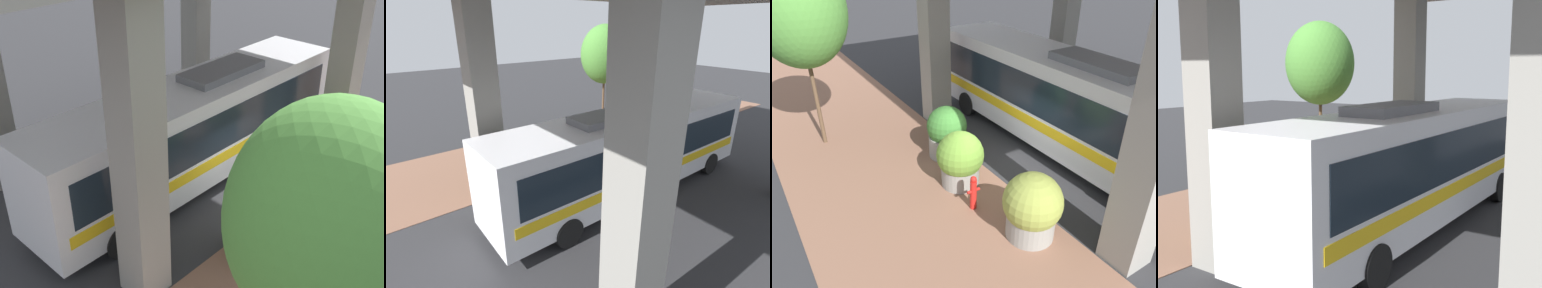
# 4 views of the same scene
# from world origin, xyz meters

# --- Properties ---
(ground_plane) EXTENTS (80.00, 80.00, 0.00)m
(ground_plane) POSITION_xyz_m (0.00, 0.00, 0.00)
(ground_plane) COLOR #2D2D30
(ground_plane) RESTS_ON ground
(sidewalk_strip) EXTENTS (6.00, 40.00, 0.02)m
(sidewalk_strip) POSITION_xyz_m (-3.00, 0.00, 0.01)
(sidewalk_strip) COLOR #845B47
(sidewalk_strip) RESTS_ON ground
(bus) EXTENTS (2.58, 12.07, 3.62)m
(bus) POSITION_xyz_m (2.99, 0.13, 1.96)
(bus) COLOR silver
(bus) RESTS_ON ground
(fire_hydrant) EXTENTS (0.40, 0.19, 1.10)m
(fire_hydrant) POSITION_xyz_m (-1.53, -1.14, 0.55)
(fire_hydrant) COLOR red
(fire_hydrant) RESTS_ON ground
(planter_front) EXTENTS (1.46, 1.46, 1.80)m
(planter_front) POSITION_xyz_m (-1.20, 0.08, 0.90)
(planter_front) COLOR gray
(planter_front) RESTS_ON ground
(planter_middle) EXTENTS (1.53, 1.53, 1.85)m
(planter_middle) POSITION_xyz_m (-0.89, -2.84, 0.91)
(planter_middle) COLOR gray
(planter_middle) RESTS_ON ground
(planter_back) EXTENTS (1.39, 1.39, 1.85)m
(planter_back) POSITION_xyz_m (-0.65, 1.84, 0.91)
(planter_back) COLOR gray
(planter_back) RESTS_ON ground
(street_tree_near) EXTENTS (3.02, 3.02, 6.56)m
(street_tree_near) POSITION_xyz_m (-4.10, 5.11, 4.74)
(street_tree_near) COLOR brown
(street_tree_near) RESTS_ON ground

